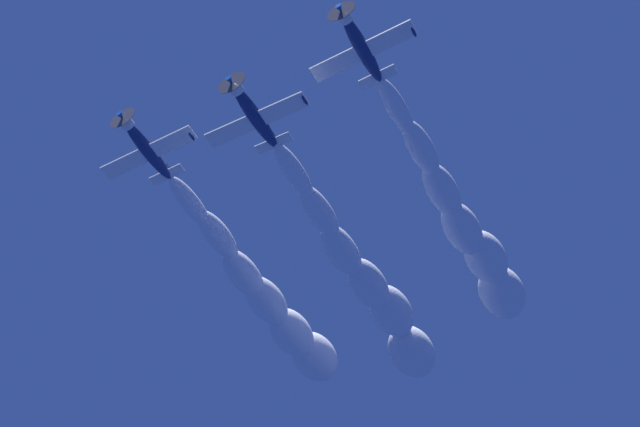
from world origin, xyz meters
TOP-DOWN VIEW (x-y plane):
  - airplane_lead at (-11.76, -0.69)m, footprint 7.38×6.80m
  - airplane_left_wingman at (-4.34, 3.27)m, footprint 7.39×6.79m
  - airplane_right_wingman at (3.98, 7.69)m, footprint 7.38×6.79m
  - smoke_trail_lead at (-1.75, -18.91)m, footprint 15.36×24.93m
  - smoke_trail_left_wingman at (5.85, -14.80)m, footprint 16.08×25.29m
  - smoke_trail_right_wingman at (13.90, -10.19)m, footprint 15.15×24.45m

SIDE VIEW (x-z plane):
  - airplane_left_wingman at x=-4.34m, z-range 57.90..60.20m
  - smoke_trail_left_wingman at x=5.85m, z-range 57.22..61.14m
  - airplane_right_wingman at x=3.98m, z-range 60.00..62.26m
  - smoke_trail_right_wingman at x=13.90m, z-range 59.38..63.23m
  - airplane_lead at x=-11.76m, z-range 60.44..62.74m
  - smoke_trail_lead at x=-1.75m, z-range 59.87..63.68m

